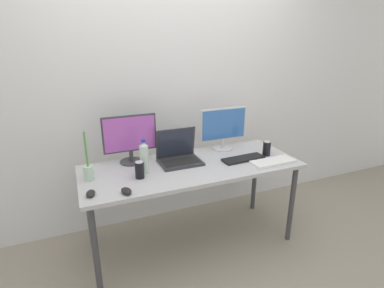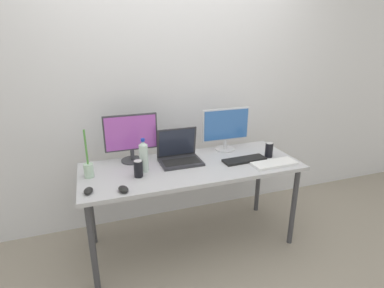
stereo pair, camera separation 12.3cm
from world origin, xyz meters
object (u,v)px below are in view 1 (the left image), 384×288
Objects in this scene: soda_can_by_laptop at (140,170)px; bamboo_vase at (88,171)px; keyboard_main at (243,159)px; soda_can_near_keyboard at (267,148)px; laptop_silver at (179,154)px; water_bottle at (144,157)px; keyboard_aux at (273,162)px; mouse_by_keyboard at (91,193)px; monitor_left at (130,137)px; monitor_center at (223,127)px; work_desk at (192,172)px; mouse_by_laptop at (126,191)px.

bamboo_vase reaches higher than soda_can_by_laptop.
keyboard_main is 0.25m from soda_can_near_keyboard.
laptop_silver reaches higher than water_bottle.
keyboard_main is 1.00× the size of keyboard_aux.
laptop_silver is 0.79m from mouse_by_keyboard.
soda_can_by_laptop is at bearing -153.29° from laptop_silver.
monitor_left reaches higher than water_bottle.
monitor_center is at bearing -0.33° from monitor_left.
keyboard_main is 0.88m from soda_can_by_laptop.
laptop_silver is at bearing 158.41° from keyboard_main.
soda_can_by_laptop is at bearing -90.66° from monitor_left.
monitor_center is 1.22× the size of bamboo_vase.
monitor_center is 0.54m from keyboard_aux.
monitor_center is at bearing 32.20° from mouse_by_keyboard.
soda_can_by_laptop is at bearing -178.57° from soda_can_near_keyboard.
work_desk is 0.42m from water_bottle.
monitor_left is 1.17× the size of keyboard_aux.
mouse_by_laptop is (0.22, -0.06, 0.00)m from mouse_by_keyboard.
work_desk is at bearing -149.34° from monitor_center.
keyboard_main is at bearing -176.14° from soda_can_near_keyboard.
keyboard_aux is 2.92× the size of soda_can_by_laptop.
work_desk is 0.80m from bamboo_vase.
water_bottle reaches higher than mouse_by_keyboard.
bamboo_vase is (-1.47, 0.08, 0.01)m from soda_can_near_keyboard.
keyboard_main reaches higher than work_desk.
monitor_left reaches higher than soda_can_near_keyboard.
monitor_left is 0.84m from monitor_center.
keyboard_main is 1.04m from mouse_by_laptop.
mouse_by_laptop is 0.24m from soda_can_by_laptop.
mouse_by_laptop reaches higher than work_desk.
water_bottle is at bearing 176.99° from soda_can_near_keyboard.
water_bottle is 2.08× the size of soda_can_near_keyboard.
soda_can_near_keyboard is (0.75, -0.16, 0.00)m from laptop_silver.
water_bottle is (0.41, 0.22, 0.10)m from mouse_by_keyboard.
monitor_center is 1.21m from bamboo_vase.
soda_can_near_keyboard is at bearing 18.08° from mouse_by_keyboard.
water_bottle is at bearing 55.45° from soda_can_by_laptop.
water_bottle is at bearing -4.02° from bamboo_vase.
work_desk is at bearing -2.98° from bamboo_vase.
mouse_by_laptop is 0.26× the size of bamboo_vase.
monitor_left is 1.19× the size of bamboo_vase.
keyboard_aux is 2.92× the size of soda_can_near_keyboard.
mouse_by_keyboard is (-1.43, -0.00, 0.01)m from keyboard_aux.
keyboard_aux is at bearing -22.96° from monitor_left.
mouse_by_keyboard is 0.23m from mouse_by_laptop.
bamboo_vase is (-0.21, 0.31, 0.05)m from mouse_by_laptop.
laptop_silver is at bearing 5.84° from bamboo_vase.
keyboard_main is at bearing 140.38° from keyboard_aux.
work_desk is at bearing -29.20° from monitor_left.
laptop_silver reaches higher than mouse_by_laptop.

